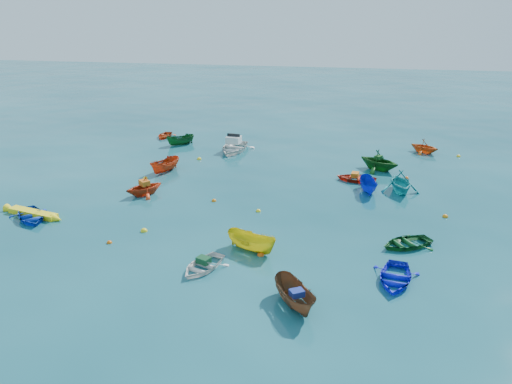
% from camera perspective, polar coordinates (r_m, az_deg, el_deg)
% --- Properties ---
extents(ground, '(160.00, 160.00, 0.00)m').
position_cam_1_polar(ground, '(28.83, -1.91, -4.19)').
color(ground, '#093C47').
rests_on(ground, ground).
extents(dinghy_blue_sw, '(3.73, 3.75, 0.64)m').
position_cam_1_polar(dinghy_blue_sw, '(32.91, -24.28, -2.87)').
color(dinghy_blue_sw, '#0D33A7').
rests_on(dinghy_blue_sw, ground).
extents(dinghy_white_near, '(2.78, 3.22, 0.56)m').
position_cam_1_polar(dinghy_white_near, '(24.79, -6.11, -8.72)').
color(dinghy_white_near, silver).
rests_on(dinghy_white_near, ground).
extents(sampan_brown_mid, '(2.59, 3.18, 1.17)m').
position_cam_1_polar(sampan_brown_mid, '(21.98, 4.46, -12.85)').
color(sampan_brown_mid, brown).
rests_on(sampan_brown_mid, ground).
extents(dinghy_blue_se, '(2.65, 3.39, 0.64)m').
position_cam_1_polar(dinghy_blue_se, '(24.50, 15.54, -9.81)').
color(dinghy_blue_se, '#1019D2').
rests_on(dinghy_blue_se, ground).
extents(dinghy_orange_w, '(3.37, 3.41, 1.36)m').
position_cam_1_polar(dinghy_orange_w, '(34.67, -12.61, -0.31)').
color(dinghy_orange_w, red).
rests_on(dinghy_orange_w, ground).
extents(sampan_yellow_mid, '(3.17, 2.21, 1.15)m').
position_cam_1_polar(sampan_yellow_mid, '(26.34, -0.50, -6.71)').
color(sampan_yellow_mid, gold).
rests_on(sampan_yellow_mid, ground).
extents(dinghy_green_e, '(3.54, 3.27, 0.60)m').
position_cam_1_polar(dinghy_green_e, '(27.99, 16.77, -5.94)').
color(dinghy_green_e, '#125021').
rests_on(dinghy_green_e, ground).
extents(dinghy_cyan_se, '(3.13, 3.47, 1.60)m').
position_cam_1_polar(dinghy_cyan_se, '(35.80, 16.07, 0.05)').
color(dinghy_cyan_se, teal).
rests_on(dinghy_cyan_se, ground).
extents(sampan_orange_n, '(2.13, 3.19, 1.16)m').
position_cam_1_polar(sampan_orange_n, '(39.17, -10.30, 2.31)').
color(sampan_orange_n, '#BD3911').
rests_on(sampan_orange_n, ground).
extents(dinghy_green_n, '(4.17, 4.03, 1.68)m').
position_cam_1_polar(dinghy_green_n, '(40.14, 13.81, 2.49)').
color(dinghy_green_n, '#135115').
rests_on(dinghy_green_n, ground).
extents(dinghy_red_ne, '(3.18, 2.49, 0.60)m').
position_cam_1_polar(dinghy_red_ne, '(37.25, 11.36, 1.27)').
color(dinghy_red_ne, '#B4230F').
rests_on(dinghy_red_ne, ground).
extents(sampan_blue_far, '(1.45, 2.91, 1.08)m').
position_cam_1_polar(sampan_blue_far, '(35.23, 12.69, 0.03)').
color(sampan_blue_far, '#0E21B3').
rests_on(sampan_blue_far, ground).
extents(dinghy_red_far, '(1.89, 2.59, 0.53)m').
position_cam_1_polar(dinghy_red_far, '(49.61, -10.39, 6.19)').
color(dinghy_red_far, '#BF370F').
rests_on(dinghy_red_far, ground).
extents(dinghy_orange_far, '(3.27, 3.18, 1.31)m').
position_cam_1_polar(dinghy_orange_far, '(45.96, 18.61, 4.29)').
color(dinghy_orange_far, '#D35513').
rests_on(dinghy_orange_far, ground).
extents(sampan_green_far, '(2.70, 2.52, 1.04)m').
position_cam_1_polar(sampan_green_far, '(46.60, -8.60, 5.37)').
color(sampan_green_far, '#114C1F').
rests_on(sampan_green_far, ground).
extents(kayak_yellow, '(4.23, 1.53, 0.43)m').
position_cam_1_polar(kayak_yellow, '(33.42, -24.08, -2.49)').
color(kayak_yellow, yellow).
rests_on(kayak_yellow, ground).
extents(motorboat_white, '(3.50, 4.55, 1.47)m').
position_cam_1_polar(motorboat_white, '(44.08, -2.54, 4.70)').
color(motorboat_white, silver).
rests_on(motorboat_white, ground).
extents(tarp_green_a, '(0.76, 0.68, 0.31)m').
position_cam_1_polar(tarp_green_a, '(24.64, -6.01, -7.75)').
color(tarp_green_a, '#104122').
rests_on(tarp_green_a, dinghy_white_near).
extents(tarp_blue_a, '(0.72, 0.68, 0.28)m').
position_cam_1_polar(tarp_blue_a, '(21.48, 4.69, -11.43)').
color(tarp_blue_a, navy).
rests_on(tarp_blue_a, sampan_brown_mid).
extents(tarp_orange_a, '(0.89, 0.88, 0.35)m').
position_cam_1_polar(tarp_orange_a, '(34.40, -12.64, 1.04)').
color(tarp_orange_a, orange).
rests_on(tarp_orange_a, dinghy_orange_w).
extents(tarp_green_b, '(0.69, 0.74, 0.29)m').
position_cam_1_polar(tarp_green_b, '(39.90, 13.81, 3.86)').
color(tarp_green_b, '#134F1A').
rests_on(tarp_green_b, dinghy_green_n).
extents(tarp_orange_b, '(0.60, 0.74, 0.32)m').
position_cam_1_polar(tarp_orange_b, '(37.12, 11.26, 1.96)').
color(tarp_orange_b, orange).
rests_on(tarp_orange_b, dinghy_red_ne).
extents(buoy_or_a, '(0.29, 0.29, 0.29)m').
position_cam_1_polar(buoy_or_a, '(28.27, -16.41, -5.61)').
color(buoy_or_a, '#D0590B').
rests_on(buoy_or_a, ground).
extents(buoy_ye_a, '(0.39, 0.39, 0.39)m').
position_cam_1_polar(buoy_ye_a, '(29.18, -12.68, -4.41)').
color(buoy_ye_a, yellow).
rests_on(buoy_ye_a, ground).
extents(buoy_or_b, '(0.36, 0.36, 0.36)m').
position_cam_1_polar(buoy_or_b, '(25.88, 0.54, -7.24)').
color(buoy_or_b, '#F1570D').
rests_on(buoy_or_b, ground).
extents(buoy_ye_b, '(0.34, 0.34, 0.34)m').
position_cam_1_polar(buoy_ye_b, '(37.86, -12.53, 1.50)').
color(buoy_ye_b, yellow).
rests_on(buoy_ye_b, ground).
extents(buoy_or_c, '(0.32, 0.32, 0.32)m').
position_cam_1_polar(buoy_or_c, '(32.85, -4.83, -1.05)').
color(buoy_or_c, orange).
rests_on(buoy_or_c, ground).
extents(buoy_ye_c, '(0.31, 0.31, 0.31)m').
position_cam_1_polar(buoy_ye_c, '(31.12, 0.27, -2.24)').
color(buoy_ye_c, yellow).
rests_on(buoy_ye_c, ground).
extents(buoy_or_d, '(0.35, 0.35, 0.35)m').
position_cam_1_polar(buoy_or_d, '(32.45, 20.80, -2.68)').
color(buoy_or_d, orange).
rests_on(buoy_or_d, ground).
extents(buoy_ye_d, '(0.37, 0.37, 0.37)m').
position_cam_1_polar(buoy_ye_d, '(41.90, -6.51, 3.73)').
color(buoy_ye_d, yellow).
rests_on(buoy_ye_d, ground).
extents(buoy_or_e, '(0.29, 0.29, 0.29)m').
position_cam_1_polar(buoy_or_e, '(38.69, 16.83, 1.51)').
color(buoy_or_e, '#FE580D').
rests_on(buoy_or_e, ground).
extents(buoy_ye_e, '(0.33, 0.33, 0.33)m').
position_cam_1_polar(buoy_ye_e, '(45.76, 22.13, 3.77)').
color(buoy_ye_e, yellow).
rests_on(buoy_ye_e, ground).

